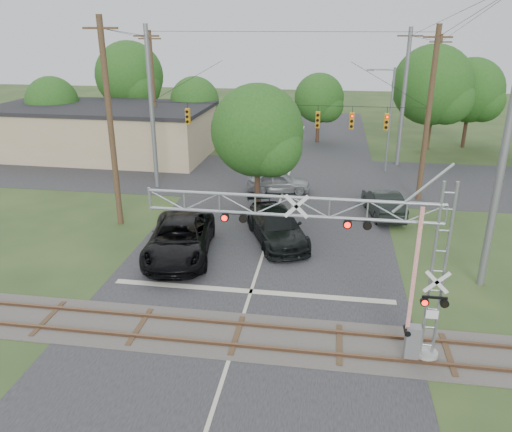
# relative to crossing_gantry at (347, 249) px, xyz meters

# --- Properties ---
(ground) EXTENTS (160.00, 160.00, 0.00)m
(ground) POSITION_rel_crossing_gantry_xyz_m (-4.03, -1.64, -4.24)
(ground) COLOR #293F1D
(ground) RESTS_ON ground
(road_main) EXTENTS (14.00, 90.00, 0.02)m
(road_main) POSITION_rel_crossing_gantry_xyz_m (-4.03, 8.36, -4.23)
(road_main) COLOR #242426
(road_main) RESTS_ON ground
(road_cross) EXTENTS (90.00, 12.00, 0.02)m
(road_cross) POSITION_rel_crossing_gantry_xyz_m (-4.03, 22.36, -4.23)
(road_cross) COLOR #242426
(road_cross) RESTS_ON ground
(railroad_track) EXTENTS (90.00, 3.20, 0.17)m
(railroad_track) POSITION_rel_crossing_gantry_xyz_m (-4.03, 0.36, -4.21)
(railroad_track) COLOR #48433E
(railroad_track) RESTS_ON ground
(crossing_gantry) EXTENTS (10.65, 0.87, 6.80)m
(crossing_gantry) POSITION_rel_crossing_gantry_xyz_m (0.00, 0.00, 0.00)
(crossing_gantry) COLOR #969690
(crossing_gantry) RESTS_ON ground
(traffic_signal_span) EXTENTS (19.34, 0.36, 11.50)m
(traffic_signal_span) POSITION_rel_crossing_gantry_xyz_m (-3.15, 18.36, 1.43)
(traffic_signal_span) COLOR gray
(traffic_signal_span) RESTS_ON ground
(pickup_black) EXTENTS (4.15, 7.30, 1.92)m
(pickup_black) POSITION_rel_crossing_gantry_xyz_m (-8.34, 7.11, -3.28)
(pickup_black) COLOR black
(pickup_black) RESTS_ON ground
(car_dark) EXTENTS (4.59, 6.62, 1.78)m
(car_dark) POSITION_rel_crossing_gantry_xyz_m (-3.51, 9.76, -3.35)
(car_dark) COLOR black
(car_dark) RESTS_ON ground
(sedan_silver) EXTENTS (4.74, 2.35, 1.55)m
(sedan_silver) POSITION_rel_crossing_gantry_xyz_m (-4.37, 18.51, -3.46)
(sedan_silver) COLOR gray
(sedan_silver) RESTS_ON ground
(suv_dark) EXTENTS (2.58, 5.25, 1.65)m
(suv_dark) POSITION_rel_crossing_gantry_xyz_m (2.76, 14.81, -3.41)
(suv_dark) COLOR black
(suv_dark) RESTS_ON ground
(commercial_building) EXTENTS (19.66, 10.32, 4.55)m
(commercial_building) POSITION_rel_crossing_gantry_xyz_m (-21.51, 26.92, -1.95)
(commercial_building) COLOR tan
(commercial_building) RESTS_ON ground
(streetlight) EXTENTS (2.22, 0.23, 8.33)m
(streetlight) POSITION_rel_crossing_gantry_xyz_m (3.64, 25.15, 0.42)
(streetlight) COLOR gray
(streetlight) RESTS_ON ground
(utility_poles) EXTENTS (27.15, 28.31, 13.92)m
(utility_poles) POSITION_rel_crossing_gantry_xyz_m (-1.72, 20.22, 1.80)
(utility_poles) COLOR #3C271C
(utility_poles) RESTS_ON ground
(treeline) EXTENTS (51.36, 27.18, 9.90)m
(treeline) POSITION_rel_crossing_gantry_xyz_m (-2.58, 29.20, 1.37)
(treeline) COLOR #3C271B
(treeline) RESTS_ON ground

